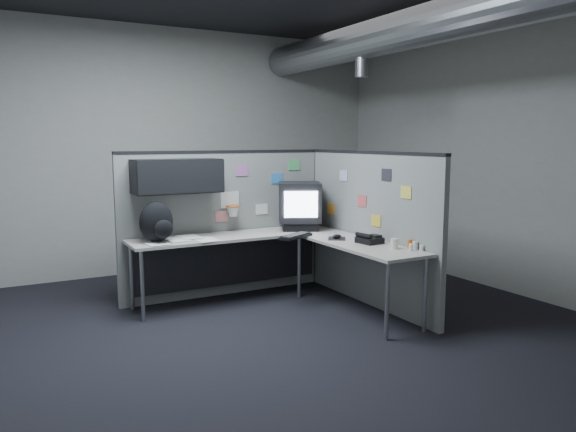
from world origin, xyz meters
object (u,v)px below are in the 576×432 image
monitor (300,205)px  backpack (157,223)px  keyboard (296,236)px  desk (268,248)px  phone (369,239)px

monitor → backpack: size_ratio=1.53×
monitor → keyboard: (-0.33, -0.48, -0.26)m
backpack → keyboard: bearing=-12.2°
desk → backpack: 1.18m
phone → keyboard: bearing=131.2°
keyboard → phone: size_ratio=1.83×
desk → monitor: 0.74m
backpack → phone: bearing=-24.5°
keyboard → backpack: (-1.34, 0.42, 0.18)m
keyboard → backpack: bearing=-179.5°
keyboard → phone: 0.79m
backpack → monitor: bearing=7.3°
keyboard → phone: bearing=-34.2°
monitor → keyboard: size_ratio=1.41×
monitor → keyboard: 0.64m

